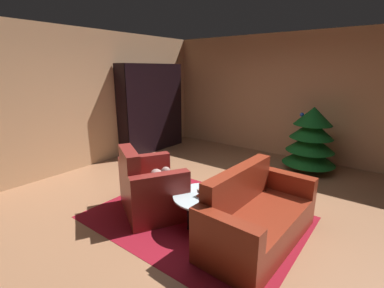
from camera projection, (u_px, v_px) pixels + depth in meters
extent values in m
plane|color=#9B6A49|center=(206.00, 206.00, 4.03)|extent=(7.58, 7.58, 0.00)
cube|color=tan|center=(288.00, 97.00, 6.10)|extent=(6.04, 0.06, 2.72)
cube|color=tan|center=(83.00, 100.00, 5.43)|extent=(0.06, 6.43, 2.72)
cube|color=maroon|center=(196.00, 217.00, 3.73)|extent=(2.72, 2.07, 0.01)
cube|color=black|center=(157.00, 109.00, 6.52)|extent=(0.03, 1.79, 2.08)
cube|color=black|center=(175.00, 104.00, 7.30)|extent=(0.38, 0.03, 2.08)
cube|color=black|center=(122.00, 113.00, 5.95)|extent=(0.38, 0.03, 2.08)
cube|color=black|center=(153.00, 149.00, 6.89)|extent=(0.36, 1.74, 0.03)
cube|color=black|center=(153.00, 136.00, 6.80)|extent=(0.36, 1.74, 0.03)
cube|color=black|center=(152.00, 122.00, 6.71)|extent=(0.36, 1.74, 0.02)
cube|color=black|center=(152.00, 108.00, 6.62)|extent=(0.36, 1.74, 0.02)
cube|color=black|center=(151.00, 94.00, 6.53)|extent=(0.36, 1.74, 0.02)
cube|color=black|center=(150.00, 79.00, 6.44)|extent=(0.36, 1.74, 0.02)
cube|color=black|center=(150.00, 64.00, 6.35)|extent=(0.36, 1.74, 0.03)
cube|color=black|center=(148.00, 124.00, 6.81)|extent=(0.05, 0.88, 0.55)
cube|color=black|center=(149.00, 124.00, 6.80)|extent=(0.03, 0.91, 0.58)
cube|color=orange|center=(173.00, 136.00, 7.54)|extent=(0.21, 0.04, 0.28)
cube|color=#193E9B|center=(172.00, 138.00, 7.50)|extent=(0.24, 0.05, 0.20)
cube|color=#B73423|center=(171.00, 139.00, 7.48)|extent=(0.21, 0.03, 0.18)
cube|color=teal|center=(170.00, 138.00, 7.43)|extent=(0.25, 0.04, 0.24)
cube|color=#BCB288|center=(169.00, 138.00, 7.38)|extent=(0.27, 0.04, 0.27)
cube|color=#B6322A|center=(168.00, 138.00, 7.35)|extent=(0.24, 0.05, 0.28)
cube|color=#B33630|center=(172.00, 101.00, 7.28)|extent=(0.21, 0.03, 0.18)
cube|color=#B89897|center=(172.00, 100.00, 7.23)|extent=(0.24, 0.04, 0.24)
cube|color=orange|center=(171.00, 100.00, 7.20)|extent=(0.25, 0.04, 0.22)
cube|color=#357C33|center=(169.00, 100.00, 7.16)|extent=(0.22, 0.05, 0.26)
cube|color=#B1AF9C|center=(168.00, 101.00, 7.14)|extent=(0.22, 0.03, 0.21)
cube|color=orange|center=(167.00, 101.00, 7.10)|extent=(0.22, 0.04, 0.21)
cube|color=#573117|center=(165.00, 100.00, 7.06)|extent=(0.22, 0.04, 0.24)
cube|color=#1F7B7E|center=(164.00, 100.00, 7.02)|extent=(0.22, 0.04, 0.26)
cube|color=navy|center=(162.00, 100.00, 7.00)|extent=(0.18, 0.03, 0.29)
cube|color=#A7B38A|center=(171.00, 87.00, 7.17)|extent=(0.19, 0.03, 0.19)
cube|color=#C0A98B|center=(171.00, 87.00, 7.12)|extent=(0.24, 0.05, 0.22)
cube|color=#90438D|center=(170.00, 86.00, 7.07)|extent=(0.28, 0.04, 0.28)
cube|color=brown|center=(168.00, 87.00, 7.04)|extent=(0.25, 0.04, 0.23)
cube|color=#216F82|center=(166.00, 86.00, 7.02)|extent=(0.20, 0.04, 0.26)
cube|color=#133D94|center=(165.00, 88.00, 7.00)|extent=(0.18, 0.03, 0.18)
cube|color=orange|center=(165.00, 86.00, 6.94)|extent=(0.26, 0.03, 0.29)
cube|color=orange|center=(172.00, 73.00, 7.07)|extent=(0.25, 0.03, 0.25)
cube|color=teal|center=(171.00, 73.00, 7.04)|extent=(0.28, 0.04, 0.22)
cube|color=#AFAA88|center=(170.00, 73.00, 7.01)|extent=(0.24, 0.05, 0.22)
cube|color=gold|center=(168.00, 74.00, 6.98)|extent=(0.23, 0.04, 0.18)
cube|color=teal|center=(166.00, 74.00, 6.95)|extent=(0.20, 0.05, 0.19)
cube|color=maroon|center=(153.00, 197.00, 3.87)|extent=(0.96, 0.99, 0.43)
cube|color=maroon|center=(130.00, 168.00, 3.63)|extent=(0.67, 0.48, 0.51)
cube|color=maroon|center=(161.00, 200.00, 3.46)|extent=(0.51, 0.74, 0.71)
cube|color=maroon|center=(145.00, 177.00, 4.20)|extent=(0.51, 0.74, 0.71)
ellipsoid|color=gray|center=(157.00, 176.00, 3.82)|extent=(0.33, 0.29, 0.18)
sphere|color=gray|center=(166.00, 171.00, 3.84)|extent=(0.13, 0.13, 0.13)
cube|color=maroon|center=(259.00, 226.00, 3.18)|extent=(0.81, 1.35, 0.38)
cube|color=maroon|center=(239.00, 186.00, 3.25)|extent=(0.22, 1.32, 0.47)
cube|color=maroon|center=(224.00, 248.00, 2.60)|extent=(0.76, 0.19, 0.64)
cube|color=maroon|center=(285.00, 195.00, 3.69)|extent=(0.76, 0.19, 0.64)
cylinder|color=black|center=(220.00, 216.00, 3.38)|extent=(0.04, 0.04, 0.40)
cylinder|color=black|center=(206.00, 203.00, 3.70)|extent=(0.04, 0.04, 0.40)
cylinder|color=black|center=(188.00, 215.00, 3.41)|extent=(0.04, 0.04, 0.40)
cylinder|color=silver|center=(204.00, 196.00, 3.44)|extent=(0.80, 0.80, 0.02)
cube|color=#B63C20|center=(207.00, 196.00, 3.40)|extent=(0.21, 0.17, 0.02)
cube|color=gold|center=(206.00, 193.00, 3.40)|extent=(0.15, 0.10, 0.03)
cube|color=#B4362C|center=(206.00, 192.00, 3.40)|extent=(0.18, 0.15, 0.02)
cube|color=#A18473|center=(207.00, 191.00, 3.39)|extent=(0.21, 0.19, 0.03)
cylinder|color=maroon|center=(218.00, 195.00, 3.27)|extent=(0.06, 0.06, 0.17)
cylinder|color=maroon|center=(219.00, 186.00, 3.24)|extent=(0.03, 0.03, 0.06)
cylinder|color=brown|center=(308.00, 167.00, 5.44)|extent=(0.08, 0.08, 0.15)
cone|color=#12541D|center=(309.00, 155.00, 5.38)|extent=(0.99, 0.99, 0.34)
cone|color=#12541D|center=(310.00, 142.00, 5.31)|extent=(0.90, 0.90, 0.34)
cone|color=#12541D|center=(312.00, 129.00, 5.24)|extent=(0.80, 0.80, 0.34)
cone|color=#12541D|center=(314.00, 116.00, 5.17)|extent=(0.71, 0.71, 0.34)
sphere|color=blue|center=(309.00, 114.00, 5.45)|extent=(0.07, 0.07, 0.07)
sphere|color=yellow|center=(319.00, 129.00, 5.46)|extent=(0.08, 0.08, 0.08)
sphere|color=blue|center=(302.00, 115.00, 5.42)|extent=(0.08, 0.08, 0.08)
sphere|color=red|center=(310.00, 125.00, 5.54)|extent=(0.08, 0.08, 0.08)
sphere|color=yellow|center=(294.00, 137.00, 5.58)|extent=(0.07, 0.07, 0.07)
sphere|color=red|center=(314.00, 125.00, 5.50)|extent=(0.08, 0.08, 0.08)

